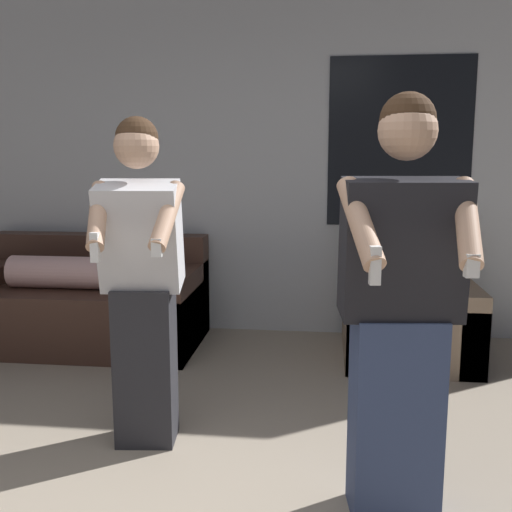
% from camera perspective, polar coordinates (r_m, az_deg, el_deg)
% --- Properties ---
extents(wall_back, '(6.43, 0.07, 2.70)m').
position_cam_1_polar(wall_back, '(4.90, -0.88, 8.45)').
color(wall_back, silver).
rests_on(wall_back, ground_plane).
extents(couch, '(1.79, 0.96, 0.81)m').
position_cam_1_polar(couch, '(4.84, -15.99, -4.44)').
color(couch, '#472D23').
rests_on(couch, ground_plane).
extents(armchair, '(0.91, 0.95, 0.99)m').
position_cam_1_polar(armchair, '(4.53, 14.19, -5.13)').
color(armchair, '#937A60').
rests_on(armchair, ground_plane).
extents(person_left, '(0.45, 0.53, 1.63)m').
position_cam_1_polar(person_left, '(2.99, -10.81, -2.53)').
color(person_left, '#28282D').
rests_on(person_left, ground_plane).
extents(person_right, '(0.52, 0.50, 1.68)m').
position_cam_1_polar(person_right, '(2.40, 13.53, -5.31)').
color(person_right, '#384770').
rests_on(person_right, ground_plane).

